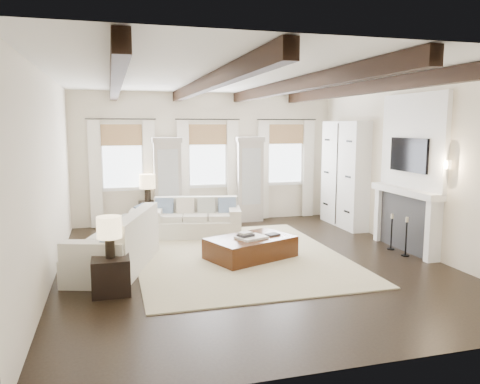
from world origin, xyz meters
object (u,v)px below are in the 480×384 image
object	(u,v)px
sofa_back	(196,221)
side_table_back	(148,214)
sofa_left	(119,246)
side_table_front	(111,275)
ottoman	(250,248)

from	to	relation	value
sofa_back	side_table_back	size ratio (longest dim) A/B	3.31
sofa_back	side_table_back	bearing A→B (deg)	130.09
sofa_left	side_table_front	distance (m)	1.23
sofa_back	side_table_back	world-z (taller)	sofa_back
sofa_left	side_table_back	bearing A→B (deg)	76.64
ottoman	side_table_back	world-z (taller)	side_table_back
side_table_front	side_table_back	distance (m)	4.40
side_table_back	ottoman	bearing A→B (deg)	-63.36
sofa_left	side_table_back	world-z (taller)	sofa_left
side_table_front	side_table_back	bearing A→B (deg)	78.62
sofa_left	side_table_front	xyz separation A→B (m)	(-0.13, -1.21, -0.12)
ottoman	side_table_front	xyz separation A→B (m)	(-2.45, -1.17, 0.07)
ottoman	side_table_back	size ratio (longest dim) A/B	2.40
sofa_back	ottoman	bearing A→B (deg)	-72.54
sofa_left	sofa_back	bearing A→B (deg)	49.79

